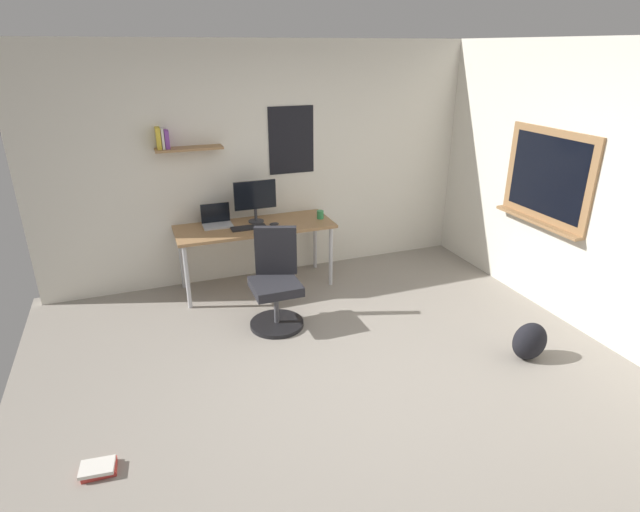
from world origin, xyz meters
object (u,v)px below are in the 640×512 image
at_px(book_stack_on_floor, 98,469).
at_px(keyboard, 249,228).
at_px(desk, 255,231).
at_px(backpack, 530,341).
at_px(computer_mouse, 274,224).
at_px(coffee_mug, 320,215).
at_px(laptop, 217,220).
at_px(office_chair, 276,285).
at_px(monitor_primary, 255,198).

bearing_deg(book_stack_on_floor, keyboard, 55.30).
distance_m(desk, book_stack_on_floor, 2.88).
height_order(desk, backpack, desk).
distance_m(computer_mouse, backpack, 2.77).
distance_m(keyboard, coffee_mug, 0.83).
distance_m(desk, keyboard, 0.14).
xyz_separation_m(desk, computer_mouse, (0.20, -0.08, 0.08)).
distance_m(laptop, coffee_mug, 1.14).
bearing_deg(office_chair, laptop, 109.32).
relative_size(desk, keyboard, 4.58).
bearing_deg(book_stack_on_floor, coffee_mug, 43.78).
height_order(monitor_primary, computer_mouse, monitor_primary).
height_order(computer_mouse, book_stack_on_floor, computer_mouse).
height_order(computer_mouse, backpack, computer_mouse).
relative_size(office_chair, backpack, 2.78).
xyz_separation_m(laptop, monitor_primary, (0.42, -0.05, 0.22)).
bearing_deg(keyboard, backpack, -48.19).
bearing_deg(laptop, backpack, -46.99).
height_order(desk, laptop, laptop).
height_order(monitor_primary, backpack, monitor_primary).
bearing_deg(computer_mouse, desk, 158.01).
bearing_deg(backpack, coffee_mug, 116.43).
xyz_separation_m(desk, coffee_mug, (0.75, -0.03, 0.11)).
xyz_separation_m(laptop, backpack, (2.23, -2.39, -0.61)).
bearing_deg(book_stack_on_floor, computer_mouse, 50.70).
bearing_deg(keyboard, monitor_primary, 54.88).
distance_m(office_chair, keyboard, 0.86).
distance_m(keyboard, book_stack_on_floor, 2.79).
bearing_deg(laptop, computer_mouse, -21.65).
relative_size(computer_mouse, backpack, 0.30).
bearing_deg(book_stack_on_floor, monitor_primary, 55.26).
distance_m(office_chair, book_stack_on_floor, 2.18).
height_order(coffee_mug, backpack, coffee_mug).
bearing_deg(backpack, keyboard, 131.81).
relative_size(backpack, book_stack_on_floor, 1.49).
distance_m(keyboard, backpack, 2.95).
distance_m(laptop, monitor_primary, 0.48).
bearing_deg(laptop, office_chair, -70.68).
bearing_deg(desk, office_chair, -91.54).
height_order(keyboard, coffee_mug, coffee_mug).
relative_size(computer_mouse, coffee_mug, 1.13).
bearing_deg(backpack, book_stack_on_floor, -178.94).
bearing_deg(computer_mouse, coffee_mug, 5.18).
distance_m(computer_mouse, coffee_mug, 0.55).
relative_size(office_chair, keyboard, 2.57).
xyz_separation_m(office_chair, keyboard, (-0.06, 0.79, 0.33)).
height_order(office_chair, coffee_mug, office_chair).
bearing_deg(backpack, laptop, 133.01).
height_order(coffee_mug, book_stack_on_floor, coffee_mug).
bearing_deg(monitor_primary, laptop, 173.51).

